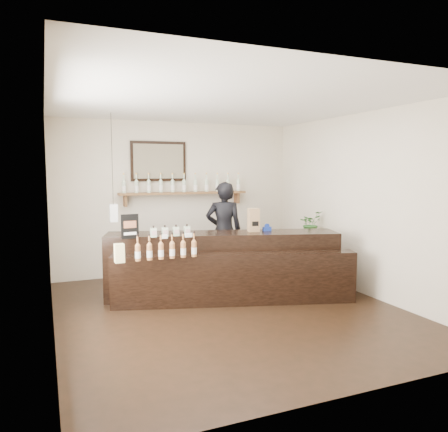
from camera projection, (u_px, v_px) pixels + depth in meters
ground at (229, 310)px, 6.01m from camera, size 5.00×5.00×0.00m
room_shell at (229, 186)px, 5.83m from camera, size 5.00×5.00×5.00m
back_wall_decor at (171, 179)px, 7.95m from camera, size 2.66×0.96×1.69m
counter at (226, 268)px, 6.55m from camera, size 3.53×1.90×1.14m
promo_sign at (130, 226)px, 6.01m from camera, size 0.24×0.04×0.34m
paper_bag at (254, 220)px, 6.71m from camera, size 0.18×0.15×0.36m
tape_dispenser at (267, 228)px, 6.80m from camera, size 0.14×0.06×0.11m
side_cabinet at (310, 257)px, 7.70m from camera, size 0.39×0.53×0.77m
potted_plant at (311, 224)px, 7.64m from camera, size 0.49×0.46×0.44m
shopkeeper at (224, 225)px, 7.54m from camera, size 0.82×0.65×1.95m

